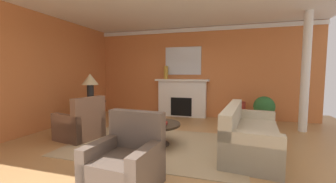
{
  "coord_description": "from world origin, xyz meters",
  "views": [
    {
      "loc": [
        1.16,
        -4.02,
        1.47
      ],
      "look_at": [
        -0.36,
        1.05,
        1.0
      ],
      "focal_mm": 22.58,
      "sensor_mm": 36.0,
      "label": 1
    }
  ],
  "objects_px": {
    "sofa": "(249,136)",
    "side_table": "(91,112)",
    "armchair_facing_fireplace": "(126,165)",
    "potted_plant": "(264,109)",
    "table_lamp": "(90,82)",
    "armchair_near_window": "(81,125)",
    "vase_mantel_left": "(166,73)",
    "fireplace": "(182,99)",
    "vase_tall_corner": "(240,112)",
    "coffee_table": "(156,129)",
    "mantel_mirror": "(183,61)"
  },
  "relations": [
    {
      "from": "fireplace",
      "to": "potted_plant",
      "type": "relative_size",
      "value": 2.16
    },
    {
      "from": "fireplace",
      "to": "mantel_mirror",
      "type": "height_order",
      "value": "mantel_mirror"
    },
    {
      "from": "armchair_near_window",
      "to": "vase_tall_corner",
      "type": "bearing_deg",
      "value": 38.09
    },
    {
      "from": "mantel_mirror",
      "to": "coffee_table",
      "type": "distance_m",
      "value": 3.41
    },
    {
      "from": "armchair_facing_fireplace",
      "to": "side_table",
      "type": "xyz_separation_m",
      "value": [
        -2.39,
        2.52,
        0.09
      ]
    },
    {
      "from": "mantel_mirror",
      "to": "armchair_facing_fireplace",
      "type": "bearing_deg",
      "value": -86.12
    },
    {
      "from": "mantel_mirror",
      "to": "fireplace",
      "type": "bearing_deg",
      "value": -90.0
    },
    {
      "from": "sofa",
      "to": "table_lamp",
      "type": "height_order",
      "value": "table_lamp"
    },
    {
      "from": "side_table",
      "to": "table_lamp",
      "type": "distance_m",
      "value": 0.82
    },
    {
      "from": "table_lamp",
      "to": "potted_plant",
      "type": "xyz_separation_m",
      "value": [
        4.52,
        1.36,
        -0.73
      ]
    },
    {
      "from": "armchair_near_window",
      "to": "vase_mantel_left",
      "type": "bearing_deg",
      "value": 70.16
    },
    {
      "from": "vase_mantel_left",
      "to": "coffee_table",
      "type": "bearing_deg",
      "value": -76.82
    },
    {
      "from": "mantel_mirror",
      "to": "armchair_facing_fireplace",
      "type": "height_order",
      "value": "mantel_mirror"
    },
    {
      "from": "armchair_facing_fireplace",
      "to": "coffee_table",
      "type": "height_order",
      "value": "armchair_facing_fireplace"
    },
    {
      "from": "table_lamp",
      "to": "vase_mantel_left",
      "type": "bearing_deg",
      "value": 52.55
    },
    {
      "from": "armchair_near_window",
      "to": "vase_mantel_left",
      "type": "xyz_separation_m",
      "value": [
        1.07,
        2.97,
        1.17
      ]
    },
    {
      "from": "side_table",
      "to": "vase_tall_corner",
      "type": "relative_size",
      "value": 1.13
    },
    {
      "from": "potted_plant",
      "to": "sofa",
      "type": "bearing_deg",
      "value": -104.52
    },
    {
      "from": "armchair_facing_fireplace",
      "to": "potted_plant",
      "type": "relative_size",
      "value": 1.14
    },
    {
      "from": "fireplace",
      "to": "vase_tall_corner",
      "type": "xyz_separation_m",
      "value": [
        1.85,
        -0.3,
        -0.28
      ]
    },
    {
      "from": "vase_mantel_left",
      "to": "potted_plant",
      "type": "height_order",
      "value": "vase_mantel_left"
    },
    {
      "from": "fireplace",
      "to": "armchair_near_window",
      "type": "height_order",
      "value": "fireplace"
    },
    {
      "from": "potted_plant",
      "to": "fireplace",
      "type": "bearing_deg",
      "value": 164.5
    },
    {
      "from": "armchair_facing_fireplace",
      "to": "potted_plant",
      "type": "bearing_deg",
      "value": 61.22
    },
    {
      "from": "fireplace",
      "to": "vase_mantel_left",
      "type": "distance_m",
      "value": 1.04
    },
    {
      "from": "fireplace",
      "to": "potted_plant",
      "type": "xyz_separation_m",
      "value": [
        2.45,
        -0.68,
        -0.1
      ]
    },
    {
      "from": "fireplace",
      "to": "coffee_table",
      "type": "distance_m",
      "value": 2.94
    },
    {
      "from": "mantel_mirror",
      "to": "vase_tall_corner",
      "type": "bearing_deg",
      "value": -12.81
    },
    {
      "from": "mantel_mirror",
      "to": "potted_plant",
      "type": "height_order",
      "value": "mantel_mirror"
    },
    {
      "from": "armchair_near_window",
      "to": "vase_mantel_left",
      "type": "height_order",
      "value": "vase_mantel_left"
    },
    {
      "from": "side_table",
      "to": "vase_mantel_left",
      "type": "distance_m",
      "value": 2.73
    },
    {
      "from": "fireplace",
      "to": "table_lamp",
      "type": "distance_m",
      "value": 2.98
    },
    {
      "from": "armchair_near_window",
      "to": "mantel_mirror",
      "type": "bearing_deg",
      "value": 62.68
    },
    {
      "from": "armchair_near_window",
      "to": "potted_plant",
      "type": "height_order",
      "value": "armchair_near_window"
    },
    {
      "from": "mantel_mirror",
      "to": "vase_mantel_left",
      "type": "height_order",
      "value": "mantel_mirror"
    },
    {
      "from": "table_lamp",
      "to": "potted_plant",
      "type": "distance_m",
      "value": 4.78
    },
    {
      "from": "mantel_mirror",
      "to": "table_lamp",
      "type": "xyz_separation_m",
      "value": [
        -2.07,
        -2.16,
        -0.65
      ]
    },
    {
      "from": "sofa",
      "to": "vase_tall_corner",
      "type": "bearing_deg",
      "value": 91.43
    },
    {
      "from": "armchair_facing_fireplace",
      "to": "vase_mantel_left",
      "type": "xyz_separation_m",
      "value": [
        -0.87,
        4.51,
        1.17
      ]
    },
    {
      "from": "fireplace",
      "to": "mantel_mirror",
      "type": "bearing_deg",
      "value": 90.0
    },
    {
      "from": "armchair_near_window",
      "to": "armchair_facing_fireplace",
      "type": "xyz_separation_m",
      "value": [
        1.94,
        -1.54,
        0.0
      ]
    },
    {
      "from": "sofa",
      "to": "vase_mantel_left",
      "type": "distance_m",
      "value": 3.84
    },
    {
      "from": "armchair_near_window",
      "to": "potted_plant",
      "type": "xyz_separation_m",
      "value": [
        4.07,
        2.34,
        0.19
      ]
    },
    {
      "from": "sofa",
      "to": "armchair_near_window",
      "type": "bearing_deg",
      "value": -175.81
    },
    {
      "from": "armchair_near_window",
      "to": "side_table",
      "type": "distance_m",
      "value": 1.08
    },
    {
      "from": "armchair_near_window",
      "to": "coffee_table",
      "type": "relative_size",
      "value": 0.95
    },
    {
      "from": "fireplace",
      "to": "vase_mantel_left",
      "type": "bearing_deg",
      "value": -174.84
    },
    {
      "from": "vase_mantel_left",
      "to": "armchair_near_window",
      "type": "bearing_deg",
      "value": -109.84
    },
    {
      "from": "sofa",
      "to": "side_table",
      "type": "bearing_deg",
      "value": 169.74
    },
    {
      "from": "side_table",
      "to": "table_lamp",
      "type": "height_order",
      "value": "table_lamp"
    }
  ]
}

